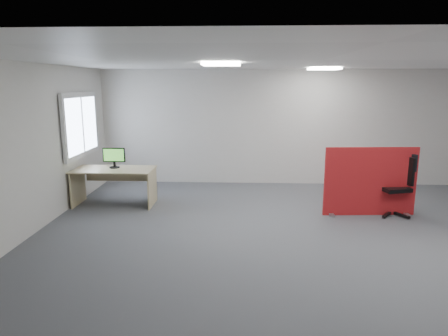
{
  "coord_description": "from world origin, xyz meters",
  "views": [
    {
      "loc": [
        -1.17,
        -5.97,
        2.36
      ],
      "look_at": [
        -1.46,
        0.49,
        1.0
      ],
      "focal_mm": 32.0,
      "sensor_mm": 36.0,
      "label": 1
    }
  ],
  "objects_px": {
    "red_divider": "(370,182)",
    "monitor_second": "(114,157)",
    "office_chair": "(399,181)",
    "second_desk": "(115,177)"
  },
  "relations": [
    {
      "from": "monitor_second",
      "to": "office_chair",
      "type": "xyz_separation_m",
      "value": [
        5.42,
        -0.44,
        -0.32
      ]
    },
    {
      "from": "red_divider",
      "to": "second_desk",
      "type": "height_order",
      "value": "red_divider"
    },
    {
      "from": "red_divider",
      "to": "monitor_second",
      "type": "bearing_deg",
      "value": 170.17
    },
    {
      "from": "red_divider",
      "to": "office_chair",
      "type": "bearing_deg",
      "value": 5.43
    },
    {
      "from": "second_desk",
      "to": "monitor_second",
      "type": "bearing_deg",
      "value": 103.42
    },
    {
      "from": "red_divider",
      "to": "monitor_second",
      "type": "relative_size",
      "value": 3.81
    },
    {
      "from": "monitor_second",
      "to": "office_chair",
      "type": "height_order",
      "value": "office_chair"
    },
    {
      "from": "monitor_second",
      "to": "office_chair",
      "type": "relative_size",
      "value": 0.4
    },
    {
      "from": "second_desk",
      "to": "monitor_second",
      "type": "height_order",
      "value": "monitor_second"
    },
    {
      "from": "red_divider",
      "to": "monitor_second",
      "type": "height_order",
      "value": "red_divider"
    }
  ]
}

